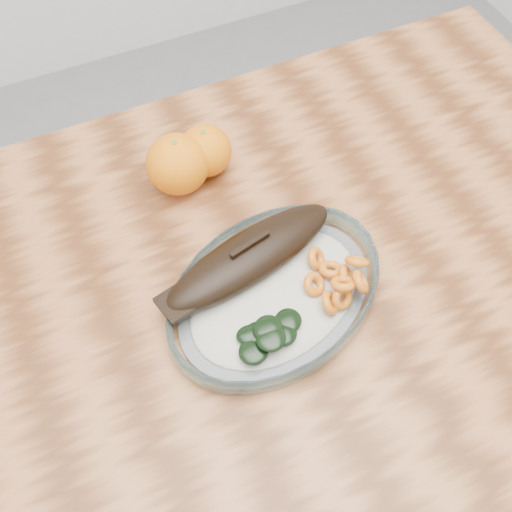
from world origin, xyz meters
name	(u,v)px	position (x,y,z in m)	size (l,w,h in m)	color
ground	(264,456)	(0.00, 0.00, 0.00)	(3.00, 3.00, 0.00)	slate
dining_table	(269,322)	(0.00, 0.00, 0.65)	(1.20, 0.80, 0.75)	#582E15
plated_meal	(274,290)	(0.00, -0.02, 0.77)	(0.70, 0.70, 0.08)	white
orange_left	(178,164)	(-0.05, 0.21, 0.80)	(0.09, 0.09, 0.09)	orange
orange_right	(205,151)	(0.00, 0.23, 0.79)	(0.08, 0.08, 0.08)	orange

